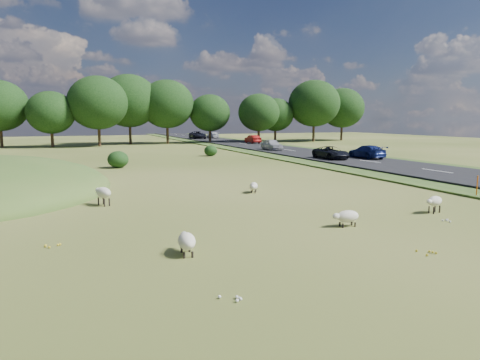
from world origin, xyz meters
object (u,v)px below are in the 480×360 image
(car_1, at_px, (367,152))
(car_0, at_px, (331,153))
(marker_post, at_px, (477,187))
(car_5, at_px, (272,144))
(sheep_0, at_px, (347,216))
(sheep_3, at_px, (254,186))
(car_2, at_px, (253,139))
(car_3, at_px, (213,135))
(sheep_5, at_px, (103,193))
(sheep_4, at_px, (434,201))
(car_6, at_px, (198,135))
(sheep_2, at_px, (187,241))

(car_1, bearing_deg, car_0, -11.23)
(marker_post, bearing_deg, car_5, 83.16)
(sheep_0, relative_size, sheep_3, 1.08)
(sheep_3, relative_size, car_2, 0.26)
(car_0, bearing_deg, car_3, 85.67)
(marker_post, xyz_separation_m, car_3, (7.86, 70.32, 0.27))
(car_2, height_order, car_3, car_2)
(sheep_5, bearing_deg, sheep_3, -108.39)
(sheep_4, distance_m, car_0, 24.13)
(sheep_0, height_order, sheep_5, sheep_5)
(car_0, xyz_separation_m, car_3, (3.80, 50.18, 0.00))
(marker_post, distance_m, car_1, 20.92)
(sheep_4, xyz_separation_m, car_0, (9.27, 22.27, 0.33))
(sheep_4, bearing_deg, car_5, -120.07)
(car_6, bearing_deg, sheep_2, -106.28)
(car_6, bearing_deg, sheep_5, -109.93)
(sheep_2, xyz_separation_m, car_5, (21.18, 37.68, 0.50))
(sheep_2, height_order, car_0, car_0)
(sheep_5, relative_size, car_3, 0.31)
(sheep_5, bearing_deg, sheep_4, -140.99)
(car_6, bearing_deg, sheep_4, -97.45)
(car_3, bearing_deg, marker_post, 83.63)
(sheep_5, height_order, car_0, car_0)
(marker_post, bearing_deg, car_3, 83.63)
(sheep_2, bearing_deg, car_0, -35.10)
(car_2, distance_m, car_6, 20.13)
(sheep_2, distance_m, car_1, 34.13)
(sheep_0, bearing_deg, car_3, -100.47)
(sheep_2, height_order, sheep_3, sheep_2)
(sheep_0, xyz_separation_m, car_5, (14.42, 36.57, 0.53))
(sheep_3, height_order, sheep_5, sheep_5)
(sheep_5, xyz_separation_m, car_1, (26.83, 14.21, 0.28))
(car_1, bearing_deg, car_3, -90.00)
(sheep_2, bearing_deg, car_5, -23.01)
(sheep_3, distance_m, car_5, 31.60)
(sheep_2, xyz_separation_m, car_2, (24.98, 52.79, 0.47))
(sheep_2, relative_size, car_0, 0.28)
(sheep_0, bearing_deg, car_6, -97.87)
(marker_post, bearing_deg, sheep_3, 151.17)
(car_2, bearing_deg, sheep_2, 64.67)
(sheep_4, bearing_deg, car_6, -113.07)
(sheep_4, distance_m, car_2, 52.71)
(sheep_3, xyz_separation_m, car_0, (14.69, 14.29, 0.49))
(marker_post, xyz_separation_m, sheep_0, (-10.36, -2.75, -0.18))
(sheep_3, bearing_deg, car_3, -167.48)
(sheep_5, bearing_deg, car_6, -42.93)
(car_0, height_order, car_2, car_2)
(sheep_2, bearing_deg, car_1, -40.73)
(car_2, xyz_separation_m, car_6, (-3.80, 19.77, 0.10))
(car_2, relative_size, car_5, 0.99)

